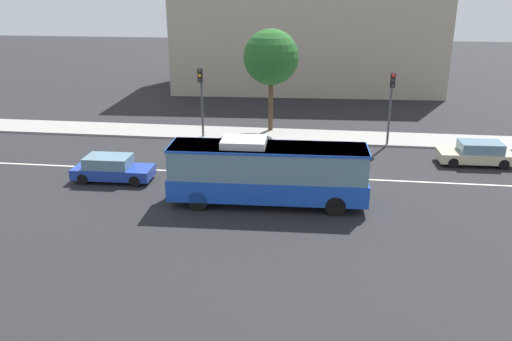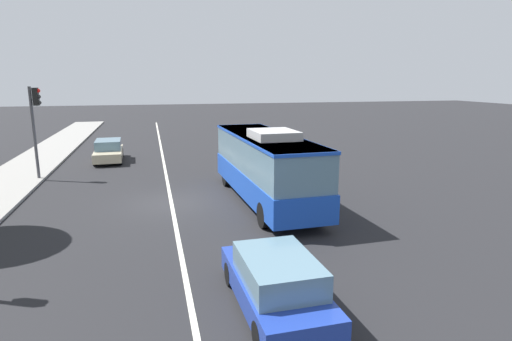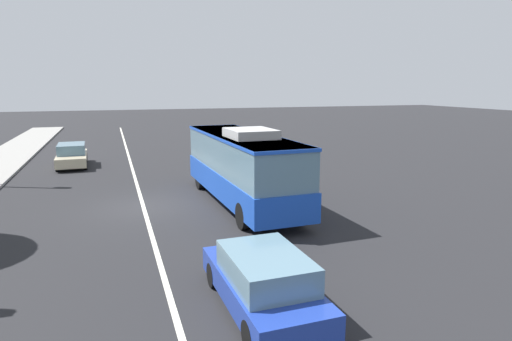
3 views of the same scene
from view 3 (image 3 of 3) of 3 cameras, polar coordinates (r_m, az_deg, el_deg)
ground_plane at (r=19.73m, az=-14.57°, el=-4.59°), size 160.00×160.00×0.00m
lane_centre_line at (r=19.73m, az=-14.57°, el=-4.57°), size 76.00×0.16×0.01m
transit_bus at (r=19.21m, az=-1.89°, el=0.88°), size 10.08×2.85×3.46m
sedan_beige at (r=30.85m, az=-23.00°, el=1.84°), size 4.55×1.94×1.46m
sedan_blue at (r=10.47m, az=0.95°, el=-14.30°), size 4.54×1.91×1.46m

